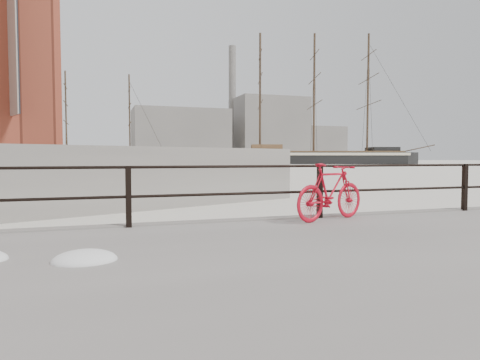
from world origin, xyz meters
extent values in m
plane|color=white|center=(0.00, 0.00, 0.00)|extent=(400.00, 400.00, 0.00)
imported|color=red|center=(-3.48, -0.51, 0.87)|extent=(1.71, 0.81, 1.04)
ellipsoid|color=white|center=(-7.62, -2.34, 0.48)|extent=(0.70, 0.55, 0.25)
cube|color=gray|center=(20.00, 140.00, 9.00)|extent=(32.00, 18.00, 18.00)
cube|color=gray|center=(55.00, 145.00, 12.00)|extent=(26.00, 20.00, 24.00)
cube|color=gray|center=(78.00, 150.00, 7.00)|extent=(20.00, 16.00, 14.00)
cylinder|color=gray|center=(42.00, 150.00, 22.00)|extent=(2.80, 2.80, 44.00)
camera|label=1|loc=(-7.47, -7.29, 1.49)|focal=32.00mm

